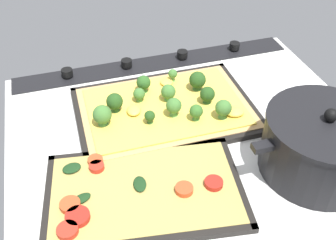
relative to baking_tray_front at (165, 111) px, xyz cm
name	(u,v)px	position (x,y,z in cm)	size (l,w,h in cm)	color
ground_plane	(193,141)	(-3.33, 9.38, -1.86)	(76.16, 66.62, 3.00)	silver
stove_control_panel	(155,62)	(-3.33, -20.43, 0.20)	(73.11, 7.00, 2.60)	black
baking_tray_front	(165,111)	(0.00, 0.00, 0.00)	(39.62, 28.04, 1.30)	black
broccoli_pizza	(166,106)	(-0.05, 0.10, 1.65)	(37.19, 25.61, 5.98)	tan
baking_tray_back	(145,192)	(10.37, 21.48, 0.01)	(38.39, 27.33, 1.30)	black
veggie_pizza_back	(140,191)	(11.22, 21.46, 0.72)	(35.66, 24.60, 1.90)	tan
cooking_pot	(321,145)	(-22.63, 24.77, 5.61)	(28.73, 21.96, 14.25)	black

